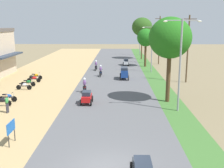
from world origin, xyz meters
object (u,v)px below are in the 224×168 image
parked_motorbike_fifth (28,82)px  street_signboard (11,128)px  median_tree_second (146,38)px  utility_pole_near (159,39)px  parked_motorbike_seventh (36,76)px  car_hatchback_silver (126,62)px  parked_motorbike_third (8,97)px  car_van_blue (124,72)px  streetlamp_far (140,36)px  motorbike_ahead_second (101,71)px  parked_motorbike_sixth (34,79)px  parked_motorbike_fourth (24,86)px  streetlamp_near (180,59)px  median_tree_nearest (170,38)px  streetlamp_mid (152,46)px  median_tree_third (142,27)px  motorbike_ahead_third (96,66)px  motorbike_foreground_rider (85,85)px  utility_pole_far (188,48)px  pedestrian_on_shoulder (7,103)px  car_hatchback_red (87,97)px  parked_motorbike_second (2,101)px

parked_motorbike_fifth → street_signboard: 16.82m
median_tree_second → utility_pole_near: utility_pole_near is taller
parked_motorbike_seventh → car_hatchback_silver: car_hatchback_silver is taller
parked_motorbike_third → car_van_blue: bearing=44.3°
car_van_blue → streetlamp_far: bearing=81.4°
median_tree_second → motorbike_ahead_second: median_tree_second is taller
parked_motorbike_third → parked_motorbike_sixth: same height
parked_motorbike_fourth → streetlamp_near: size_ratio=0.23×
median_tree_nearest → streetlamp_mid: median_tree_nearest is taller
car_van_blue → streetlamp_mid: bearing=52.5°
median_tree_third → car_hatchback_silver: (-3.63, -9.64, -6.09)m
car_van_blue → motorbike_ahead_third: bearing=121.7°
motorbike_ahead_second → streetlamp_far: bearing=74.1°
median_tree_nearest → motorbike_foreground_rider: median_tree_nearest is taller
utility_pole_far → motorbike_ahead_third: (-12.51, 8.78, -3.64)m
pedestrian_on_shoulder → car_hatchback_red: pedestrian_on_shoulder is taller
streetlamp_mid → motorbike_foreground_rider: size_ratio=3.95×
streetlamp_mid → car_hatchback_silver: size_ratio=3.55×
parked_motorbike_fifth → median_tree_second: 23.02m
parked_motorbike_second → car_van_blue: bearing=47.9°
parked_motorbike_fourth → median_tree_third: median_tree_third is taller
motorbike_ahead_third → median_tree_second: bearing=26.9°
streetlamp_near → car_van_blue: streetlamp_near is taller
parked_motorbike_seventh → street_signboard: size_ratio=1.20×
street_signboard → car_hatchback_silver: street_signboard is taller
median_tree_third → car_hatchback_silver: bearing=-110.6°
streetlamp_near → streetlamp_mid: streetlamp_near is taller
streetlamp_near → utility_pole_far: size_ratio=0.92×
car_hatchback_silver → motorbike_ahead_third: 7.16m
car_hatchback_red → motorbike_foreground_rider: bearing=99.3°
parked_motorbike_seventh → motorbike_ahead_second: (8.75, 2.34, 0.30)m
pedestrian_on_shoulder → median_tree_nearest: median_tree_nearest is taller
parked_motorbike_sixth → car_hatchback_silver: size_ratio=0.90×
median_tree_nearest → utility_pole_near: (2.88, 25.79, -1.56)m
parked_motorbike_second → motorbike_ahead_third: size_ratio=1.00×
median_tree_nearest → parked_motorbike_sixth: bearing=151.3°
street_signboard → utility_pole_far: bearing=50.9°
median_tree_third → utility_pole_far: (3.87, -23.52, -2.34)m
parked_motorbike_seventh → streetlamp_near: streetlamp_near is taller
parked_motorbike_fourth → median_tree_second: size_ratio=0.27×
parked_motorbike_second → pedestrian_on_shoulder: 2.32m
median_tree_nearest → utility_pole_near: bearing=83.6°
streetlamp_near → utility_pole_near: (2.49, 28.73, 0.04)m
motorbike_ahead_second → parked_motorbike_third: bearing=-121.9°
parked_motorbike_fourth → utility_pole_near: 28.54m
parked_motorbike_fifth → utility_pole_far: utility_pole_far is taller
utility_pole_near → motorbike_ahead_third: (-11.31, -7.68, -3.79)m
median_tree_third → motorbike_ahead_second: 22.19m
parked_motorbike_fourth → car_van_blue: 13.37m
street_signboard → car_hatchback_red: street_signboard is taller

